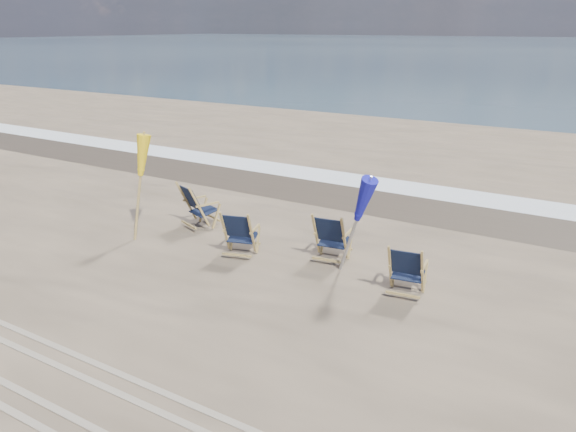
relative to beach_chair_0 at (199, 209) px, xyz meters
name	(u,v)px	position (x,y,z in m)	size (l,w,h in m)	color
surf_foam	(399,187)	(2.47, 5.77, -0.53)	(200.00, 1.40, 0.01)	silver
wet_sand_strip	(379,200)	(2.47, 4.27, -0.53)	(200.00, 2.60, 0.00)	#42362A
tire_tracks	(78,396)	(2.47, -5.33, -0.52)	(80.00, 1.30, 0.01)	gray
beach_chair_0	(199,209)	(0.00, 0.00, 0.00)	(0.68, 0.76, 1.06)	black
beach_chair_1	(252,235)	(1.85, -0.66, -0.03)	(0.63, 0.71, 0.99)	black
beach_chair_2	(344,240)	(3.51, 0.00, -0.02)	(0.65, 0.73, 1.02)	black
beach_chair_3	(422,274)	(5.24, -0.64, -0.05)	(0.61, 0.69, 0.96)	black
umbrella_yellow	(136,161)	(-0.80, -0.95, 1.17)	(0.30, 0.30, 2.23)	#A5884A
umbrella_blue	(354,196)	(3.85, -0.37, 0.99)	(0.30, 0.30, 2.04)	#A5A5AD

